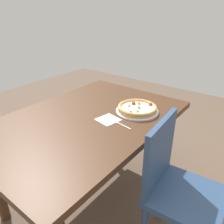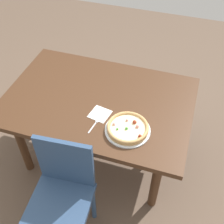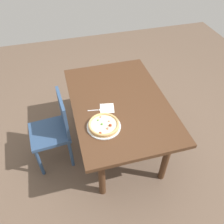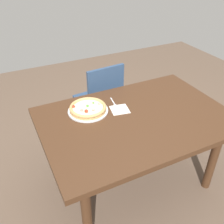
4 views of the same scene
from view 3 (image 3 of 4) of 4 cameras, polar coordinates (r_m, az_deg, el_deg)
ground_plane at (r=2.95m, az=1.49°, el=-7.88°), size 6.00×6.00×0.00m
dining_table at (r=2.48m, az=1.76°, el=1.13°), size 1.45×0.99×0.72m
chair_near at (r=2.53m, az=-13.97°, el=-4.00°), size 0.43×0.43×0.89m
plate at (r=2.16m, az=-2.02°, el=-3.59°), size 0.32×0.32×0.01m
pizza at (r=2.14m, az=-2.03°, el=-3.15°), size 0.29×0.29×0.05m
fork at (r=2.33m, az=-3.66°, el=0.48°), size 0.04×0.17×0.00m
napkin at (r=2.34m, az=-1.24°, el=0.92°), size 0.16×0.16×0.00m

